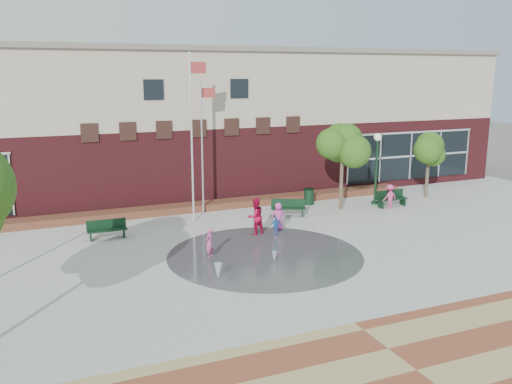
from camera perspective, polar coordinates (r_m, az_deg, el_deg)
name	(u,v)px	position (r m, az deg, el deg)	size (l,w,h in m)	color
ground	(297,279)	(20.94, 4.29, -9.17)	(120.00, 120.00, 0.00)	#666056
plaza_concrete	(256,249)	(24.35, 0.00, -5.98)	(46.00, 18.00, 0.01)	#A8A8A0
paver_band	(417,371)	(15.66, 16.56, -17.58)	(46.00, 6.00, 0.01)	brown
splash_pad	(265,255)	(23.48, 0.95, -6.69)	(8.40, 8.40, 0.01)	#383A3D
library_building	(176,120)	(36.03, -8.39, 7.47)	(44.40, 10.40, 9.20)	#581B20
flower_bed	(205,210)	(31.21, -5.41, -1.88)	(26.00, 1.20, 0.40)	maroon
flagpole_left	(192,129)	(28.13, -6.73, 6.56)	(1.00, 0.32, 8.71)	white
flagpole_right	(203,140)	(29.77, -5.64, 5.43)	(0.89, 0.22, 7.31)	white
lamp_right	(377,161)	(32.59, 12.57, 3.24)	(0.45, 0.45, 4.25)	black
bench_left	(107,233)	(26.55, -15.39, -4.19)	(1.84, 0.53, 0.92)	black
bench_mid	(288,211)	(29.63, 3.40, -2.02)	(1.92, 1.23, 0.94)	black
bench_right	(392,202)	(32.65, 14.08, -0.99)	(1.95, 0.62, 0.97)	black
trash_can	(309,197)	(32.26, 5.59, -0.48)	(0.61, 0.61, 0.99)	black
tree_mid	(342,149)	(30.86, 9.09, 4.54)	(2.87, 2.87, 4.84)	#46392B
tree_small_right	(429,152)	(35.35, 17.73, 4.04)	(2.31, 2.31, 3.95)	#46392B
water_jet_a	(218,280)	(20.88, -3.99, -9.23)	(0.32, 0.32, 0.62)	white
water_jet_b	(274,263)	(22.65, 1.94, -7.44)	(0.20, 0.20, 0.45)	white
child_splash	(209,243)	(23.05, -4.94, -5.38)	(0.48, 0.32, 1.32)	#C64584
adult_red	(255,217)	(26.12, -0.07, -2.61)	(0.89, 0.69, 1.83)	#AC0B34
adult_pink	(278,217)	(26.95, 2.36, -2.60)	(0.69, 0.45, 1.41)	#C84098
child_blue	(276,226)	(26.10, 2.11, -3.60)	(0.57, 0.24, 0.97)	blue
person_bench	(390,197)	(32.08, 13.89, -0.48)	(0.92, 0.53, 1.43)	#BF3C76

